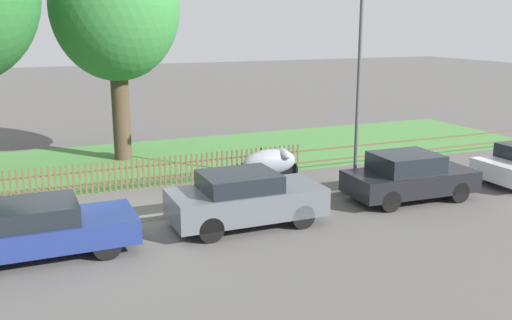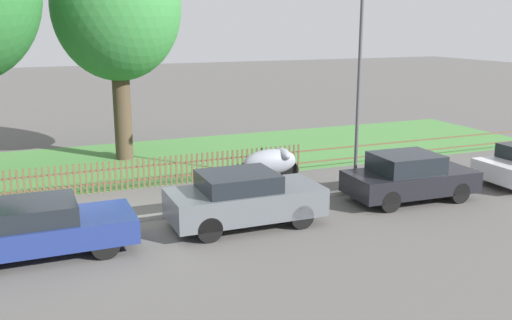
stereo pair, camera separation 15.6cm
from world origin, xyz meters
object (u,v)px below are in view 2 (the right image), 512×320
object	(u,v)px
parked_car_black_saloon	(39,227)
covered_motorcycle	(271,162)
street_lamp	(361,62)
parked_car_navy_estate	(244,198)
parked_car_red_compact	(409,177)
tree_mid_park	(117,8)

from	to	relation	value
parked_car_black_saloon	covered_motorcycle	distance (m)	8.25
street_lamp	parked_car_navy_estate	bearing A→B (deg)	-158.95
parked_car_black_saloon	street_lamp	size ratio (longest dim) A/B	0.64
parked_car_black_saloon	parked_car_navy_estate	world-z (taller)	parked_car_navy_estate
parked_car_navy_estate	covered_motorcycle	bearing A→B (deg)	56.67
parked_car_red_compact	parked_car_black_saloon	bearing A→B (deg)	-176.84
parked_car_black_saloon	covered_motorcycle	bearing A→B (deg)	25.91
street_lamp	tree_mid_park	bearing A→B (deg)	130.68
parked_car_navy_estate	covered_motorcycle	xyz separation A→B (m)	(2.39, 3.59, -0.05)
parked_car_navy_estate	street_lamp	bearing A→B (deg)	21.44
parked_car_black_saloon	parked_car_red_compact	distance (m)	10.35
tree_mid_park	parked_car_black_saloon	bearing A→B (deg)	-111.30
tree_mid_park	street_lamp	xyz separation A→B (m)	(6.09, -7.09, -1.70)
street_lamp	covered_motorcycle	bearing A→B (deg)	139.52
parked_car_black_saloon	street_lamp	distance (m)	10.28
parked_car_navy_estate	tree_mid_park	distance (m)	10.26
parked_car_black_saloon	tree_mid_park	size ratio (longest dim) A/B	0.49
parked_car_red_compact	street_lamp	bearing A→B (deg)	118.28
parked_car_black_saloon	tree_mid_park	bearing A→B (deg)	68.49
parked_car_black_saloon	parked_car_red_compact	size ratio (longest dim) A/B	1.06
street_lamp	parked_car_red_compact	bearing A→B (deg)	-63.84
covered_motorcycle	tree_mid_park	bearing A→B (deg)	128.58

